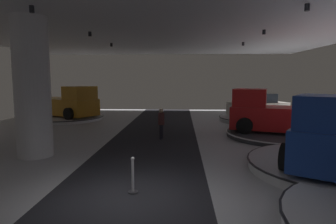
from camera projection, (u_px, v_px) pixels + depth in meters
name	position (u px, v px, depth m)	size (l,w,h in m)	color
ground	(127.00, 200.00, 7.48)	(24.00, 44.00, 0.06)	#B2B2B7
column_left	(32.00, 88.00, 11.40)	(1.36, 1.36, 5.50)	silver
display_platform_deep_right	(257.00, 119.00, 21.18)	(5.56, 5.56, 0.33)	#B7B7BC
display_car_deep_right	(258.00, 106.00, 21.09)	(4.57, 3.32, 1.71)	silver
display_platform_deep_left	(66.00, 118.00, 22.18)	(5.68, 5.68, 0.25)	silver
pickup_truck_deep_left	(68.00, 104.00, 21.88)	(5.64, 4.57, 2.30)	#B77519
display_platform_far_right	(282.00, 134.00, 15.50)	(5.88, 5.88, 0.26)	#333338
pickup_truck_far_right	(276.00, 115.00, 15.49)	(5.68, 3.84, 2.30)	red
display_platform_mid_right	(335.00, 167.00, 9.63)	(5.68, 5.68, 0.34)	#B7B7BC
pickup_truck_mid_right	(336.00, 136.00, 9.25)	(4.62, 5.62, 2.30)	navy
visitor_walking_near	(161.00, 122.00, 14.87)	(0.32, 0.32, 1.59)	black
stanchion_b	(133.00, 180.00, 7.88)	(0.28, 0.28, 1.01)	#333338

